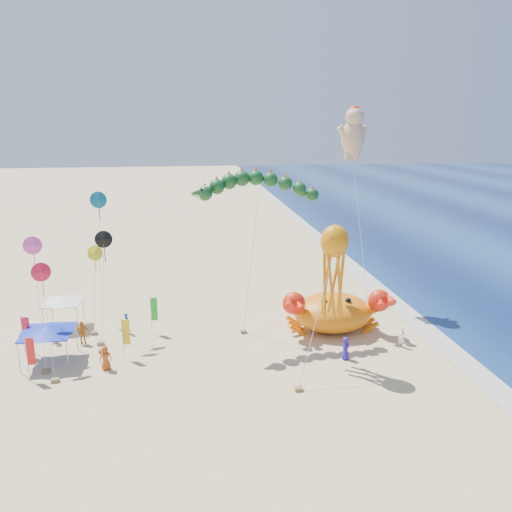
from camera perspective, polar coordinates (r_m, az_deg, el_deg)
The scene contains 11 objects.
ground at distance 39.34m, azimuth 3.35°, elevation -9.83°, with size 320.00×320.00×0.00m, color #D1B784.
foam_strip at distance 43.20m, azimuth 19.32°, elevation -8.34°, with size 320.00×320.00×0.00m, color silver.
crab_inflatable at distance 41.27m, azimuth 8.78°, elevation -6.24°, with size 8.65×5.64×3.79m.
dragon_kite at distance 37.69m, azimuth 0.04°, elevation 7.50°, with size 10.23×4.16×12.70m.
cherub_kite at distance 46.03m, azimuth 11.08°, elevation 13.77°, with size 2.09×7.61×17.91m.
octopus_kite at distance 33.89m, azimuth 8.84°, elevation -0.95°, with size 4.21×4.42×10.01m.
canopy_blue at distance 38.33m, azimuth -22.76°, elevation -7.77°, with size 3.73×3.73×2.71m.
canopy_white at distance 44.11m, azimuth -21.22°, elevation -4.64°, with size 3.12×3.12×2.71m.
feather_flags at distance 38.30m, azimuth -18.77°, elevation -8.08°, with size 9.48×6.62×3.20m.
beachgoers at distance 38.38m, azimuth -11.05°, elevation -9.35°, with size 26.98×7.65×1.86m.
small_kites at distance 39.40m, azimuth -19.80°, elevation 0.33°, with size 6.01×10.81×11.41m.
Camera 1 is at (-7.29, -34.92, 16.59)m, focal length 35.00 mm.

